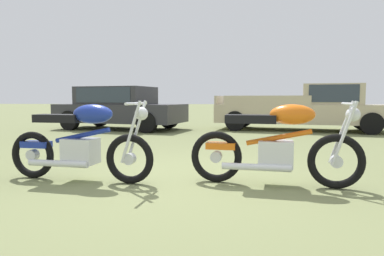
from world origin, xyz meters
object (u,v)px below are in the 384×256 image
(motorcycle_blue, at_px, (81,143))
(motorcycle_orange, at_px, (276,145))
(car_charcoal, at_px, (119,106))
(pickup_truck_beige, at_px, (309,107))

(motorcycle_blue, xyz_separation_m, motorcycle_orange, (2.41, -0.03, 0.00))
(car_charcoal, bearing_deg, motorcycle_blue, -62.89)
(pickup_truck_beige, bearing_deg, motorcycle_blue, -109.39)
(motorcycle_blue, relative_size, motorcycle_orange, 0.97)
(pickup_truck_beige, bearing_deg, car_charcoal, -167.12)
(motorcycle_orange, relative_size, car_charcoal, 0.45)
(motorcycle_orange, bearing_deg, motorcycle_blue, -171.89)
(motorcycle_blue, bearing_deg, car_charcoal, 111.27)
(motorcycle_blue, height_order, motorcycle_orange, same)
(motorcycle_orange, xyz_separation_m, pickup_truck_beige, (2.17, 7.41, 0.26))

